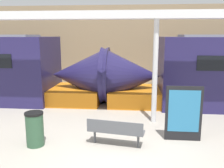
% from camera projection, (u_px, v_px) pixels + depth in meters
% --- Properties ---
extents(ground_plane, '(60.00, 60.00, 0.00)m').
position_uv_depth(ground_plane, '(115.00, 160.00, 6.44)').
color(ground_plane, '#A8A093').
extents(station_wall, '(56.00, 0.20, 5.00)m').
position_uv_depth(station_wall, '(128.00, 46.00, 15.75)').
color(station_wall, '#9E8460').
rests_on(station_wall, ground_plane).
extents(bench_near, '(1.69, 0.71, 0.80)m').
position_uv_depth(bench_near, '(115.00, 130.00, 7.18)').
color(bench_near, '#4C4F54').
rests_on(bench_near, ground_plane).
extents(trash_bin, '(0.53, 0.53, 1.01)m').
position_uv_depth(trash_bin, '(35.00, 129.00, 7.22)').
color(trash_bin, '#2D5138').
rests_on(trash_bin, ground_plane).
extents(poster_board, '(1.09, 0.07, 1.70)m').
position_uv_depth(poster_board, '(184.00, 113.00, 7.52)').
color(poster_board, black).
rests_on(poster_board, ground_plane).
extents(support_column_near, '(0.19, 0.19, 3.73)m').
position_uv_depth(support_column_near, '(155.00, 72.00, 8.95)').
color(support_column_near, silver).
rests_on(support_column_near, ground_plane).
extents(canopy_beam, '(28.00, 0.60, 0.28)m').
position_uv_depth(canopy_beam, '(157.00, 15.00, 8.56)').
color(canopy_beam, silver).
rests_on(canopy_beam, support_column_near).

